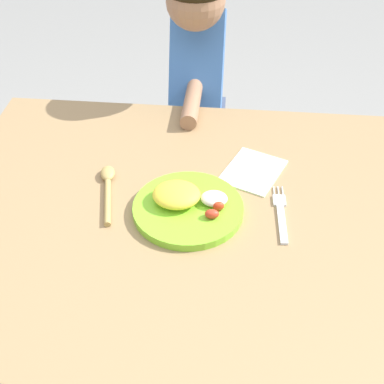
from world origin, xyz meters
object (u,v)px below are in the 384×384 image
spoon (108,186)px  person (197,112)px  fork (281,214)px  plate (188,204)px

spoon → person: bearing=-28.4°
fork → spoon: bearing=79.3°
spoon → plate: bearing=-118.2°
spoon → fork: bearing=-109.7°
plate → person: bearing=93.1°
spoon → person: person is taller
fork → person: (-0.24, 0.61, -0.12)m
spoon → person: (0.16, 0.55, -0.13)m
spoon → person: size_ratio=0.20×
person → plate: bearing=93.1°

